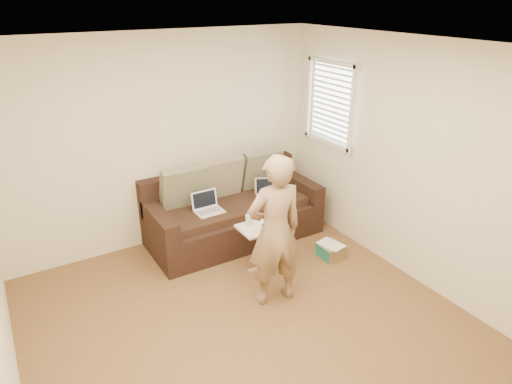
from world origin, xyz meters
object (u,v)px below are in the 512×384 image
at_px(laptop_silver, 269,198).
at_px(laptop_white, 210,212).
at_px(sofa, 234,209).
at_px(striped_box, 330,250).
at_px(side_table, 261,247).
at_px(drinking_glass, 248,220).
at_px(person, 275,231).

xyz_separation_m(laptop_silver, laptop_white, (-0.84, 0.03, 0.00)).
height_order(sofa, striped_box, sofa).
height_order(laptop_white, side_table, laptop_white).
relative_size(sofa, side_table, 3.90).
distance_m(side_table, drinking_glass, 0.37).
xyz_separation_m(sofa, drinking_glass, (-0.19, -0.69, 0.20)).
bearing_deg(laptop_silver, striped_box, -43.06).
distance_m(laptop_white, striped_box, 1.55).
distance_m(laptop_white, side_table, 0.79).
distance_m(person, side_table, 0.79).
relative_size(sofa, drinking_glass, 18.33).
bearing_deg(laptop_silver, drinking_glass, -112.44).
distance_m(person, striped_box, 1.32).
bearing_deg(sofa, laptop_white, -165.23).
relative_size(sofa, person, 1.36).
relative_size(laptop_white, side_table, 0.59).
height_order(sofa, laptop_white, sofa).
bearing_deg(laptop_white, laptop_silver, -3.09).
xyz_separation_m(side_table, striped_box, (0.86, -0.22, -0.20)).
distance_m(laptop_white, person, 1.28).
height_order(laptop_silver, striped_box, laptop_silver).
xyz_separation_m(laptop_silver, drinking_glass, (-0.64, -0.56, 0.10)).
relative_size(drinking_glass, striped_box, 0.43).
bearing_deg(drinking_glass, person, -96.61).
relative_size(person, striped_box, 5.86).
distance_m(sofa, striped_box, 1.32).
xyz_separation_m(laptop_white, drinking_glass, (0.20, -0.59, 0.10)).
bearing_deg(laptop_white, person, -85.22).
relative_size(laptop_white, person, 0.21).
bearing_deg(person, sofa, -93.97).
relative_size(person, side_table, 2.87).
bearing_deg(side_table, laptop_silver, 51.40).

